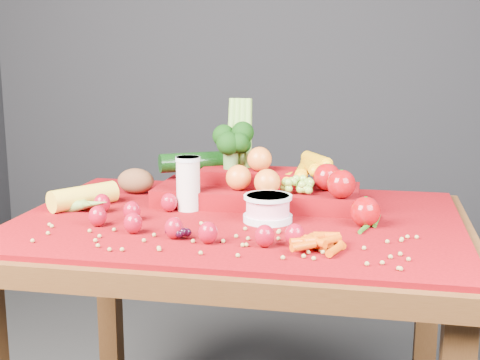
% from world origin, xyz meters
% --- Properties ---
extents(table, '(1.10, 0.80, 0.75)m').
position_xyz_m(table, '(0.00, 0.00, 0.66)').
color(table, '#3B1F0D').
rests_on(table, ground).
extents(red_cloth, '(1.05, 0.75, 0.01)m').
position_xyz_m(red_cloth, '(0.00, 0.00, 0.76)').
color(red_cloth, maroon).
rests_on(red_cloth, table).
extents(milk_glass, '(0.06, 0.06, 0.13)m').
position_xyz_m(milk_glass, '(-0.14, 0.05, 0.83)').
color(milk_glass, beige).
rests_on(milk_glass, red_cloth).
extents(yogurt_bowl, '(0.12, 0.12, 0.06)m').
position_xyz_m(yogurt_bowl, '(0.07, -0.02, 0.80)').
color(yogurt_bowl, silver).
rests_on(yogurt_bowl, red_cloth).
extents(strawberry_scatter, '(0.54, 0.28, 0.05)m').
position_xyz_m(strawberry_scatter, '(-0.12, -0.14, 0.79)').
color(strawberry_scatter, maroon).
rests_on(strawberry_scatter, red_cloth).
extents(dark_grape_cluster, '(0.06, 0.05, 0.03)m').
position_xyz_m(dark_grape_cluster, '(-0.09, -0.19, 0.78)').
color(dark_grape_cluster, black).
rests_on(dark_grape_cluster, red_cloth).
extents(soybean_scatter, '(0.84, 0.24, 0.01)m').
position_xyz_m(soybean_scatter, '(0.00, -0.20, 0.77)').
color(soybean_scatter, olive).
rests_on(soybean_scatter, red_cloth).
extents(corn_ear, '(0.25, 0.27, 0.06)m').
position_xyz_m(corn_ear, '(-0.39, -0.01, 0.78)').
color(corn_ear, gold).
rests_on(corn_ear, red_cloth).
extents(potato, '(0.10, 0.07, 0.07)m').
position_xyz_m(potato, '(-0.33, 0.20, 0.80)').
color(potato, brown).
rests_on(potato, red_cloth).
extents(baby_carrot_pile, '(0.17, 0.18, 0.03)m').
position_xyz_m(baby_carrot_pile, '(0.21, -0.22, 0.78)').
color(baby_carrot_pile, '#C04406').
rests_on(baby_carrot_pile, red_cloth).
extents(green_bean_pile, '(0.14, 0.12, 0.01)m').
position_xyz_m(green_bean_pile, '(0.31, -0.01, 0.77)').
color(green_bean_pile, '#225A14').
rests_on(green_bean_pile, red_cloth).
extents(produce_mound, '(0.60, 0.38, 0.27)m').
position_xyz_m(produce_mound, '(0.03, 0.16, 0.82)').
color(produce_mound, maroon).
rests_on(produce_mound, red_cloth).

